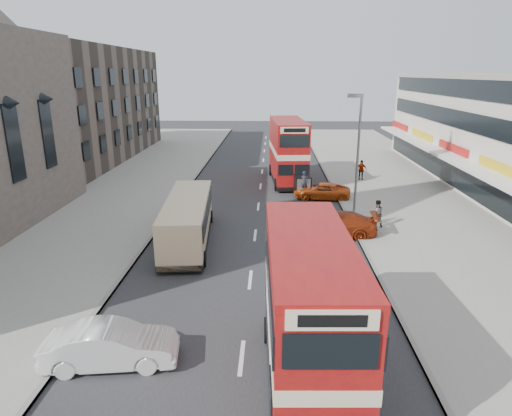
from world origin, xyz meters
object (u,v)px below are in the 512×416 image
(street_lamp, at_px, (357,146))
(pedestrian_near, at_px, (377,213))
(car_right_a, at_px, (335,224))
(car_right_b, at_px, (322,191))
(pedestrian_far, at_px, (361,170))
(car_left_front, at_px, (111,345))
(cyclist, at_px, (304,189))
(coach, at_px, (188,219))
(bus_main, at_px, (309,315))
(bus_second, at_px, (288,151))

(street_lamp, xyz_separation_m, pedestrian_near, (0.99, -2.58, -3.76))
(car_right_a, bearing_deg, street_lamp, 159.01)
(car_right_a, bearing_deg, car_right_b, -176.96)
(car_right_b, xyz_separation_m, pedestrian_far, (4.12, 5.94, 0.44))
(car_left_front, bearing_deg, street_lamp, -40.41)
(pedestrian_near, bearing_deg, car_right_b, -78.92)
(car_left_front, xyz_separation_m, car_right_a, (9.07, 12.65, 0.00))
(pedestrian_near, height_order, cyclist, cyclist)
(coach, xyz_separation_m, pedestrian_near, (11.32, 2.65, -0.39))
(street_lamp, relative_size, cyclist, 3.83)
(pedestrian_near, xyz_separation_m, cyclist, (-4.01, 7.10, -0.29))
(bus_main, bearing_deg, car_right_b, -99.30)
(bus_main, relative_size, bus_second, 0.89)
(bus_second, bearing_deg, pedestrian_far, 179.55)
(car_right_a, bearing_deg, cyclist, -167.81)
(street_lamp, xyz_separation_m, bus_second, (-4.15, 9.76, -2.00))
(coach, xyz_separation_m, car_right_a, (8.56, 1.38, -0.69))
(street_lamp, height_order, car_left_front, street_lamp)
(car_left_front, bearing_deg, bus_second, -21.39)
(bus_main, distance_m, car_left_front, 6.72)
(pedestrian_far, bearing_deg, pedestrian_near, -94.20)
(pedestrian_near, height_order, pedestrian_far, pedestrian_far)
(coach, xyz_separation_m, cyclist, (7.31, 9.75, -0.68))
(car_right_b, height_order, pedestrian_near, pedestrian_near)
(car_right_a, height_order, cyclist, cyclist)
(cyclist, bearing_deg, bus_second, 99.62)
(street_lamp, relative_size, pedestrian_far, 4.56)
(street_lamp, distance_m, car_right_b, 6.24)
(cyclist, bearing_deg, car_right_a, -84.03)
(car_left_front, distance_m, pedestrian_near, 18.26)
(car_right_b, bearing_deg, street_lamp, 26.55)
(street_lamp, height_order, bus_main, street_lamp)
(bus_main, bearing_deg, bus_second, -92.66)
(car_right_b, height_order, pedestrian_far, pedestrian_far)
(street_lamp, relative_size, bus_main, 0.94)
(street_lamp, relative_size, bus_second, 0.84)
(car_right_a, height_order, pedestrian_far, pedestrian_far)
(coach, relative_size, car_right_a, 1.85)
(bus_main, distance_m, pedestrian_far, 28.49)
(bus_second, height_order, cyclist, bus_second)
(bus_second, distance_m, pedestrian_near, 13.49)
(street_lamp, bearing_deg, car_left_front, -123.30)
(bus_second, bearing_deg, street_lamp, 108.28)
(car_right_b, relative_size, pedestrian_far, 2.43)
(bus_main, bearing_deg, pedestrian_far, -106.05)
(coach, bearing_deg, pedestrian_far, 45.73)
(bus_main, distance_m, car_right_a, 13.87)
(pedestrian_far, bearing_deg, bus_main, -101.68)
(bus_main, bearing_deg, street_lamp, -106.38)
(car_right_a, bearing_deg, pedestrian_far, 167.05)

